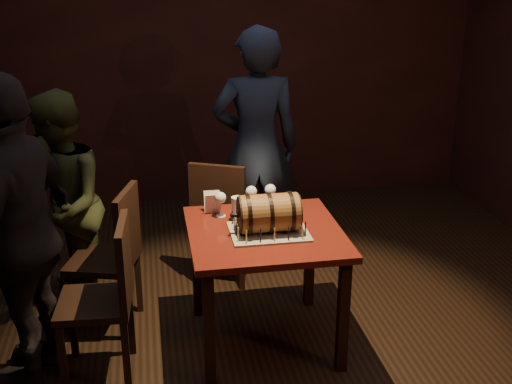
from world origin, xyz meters
TOP-DOWN VIEW (x-y plane):
  - room_shell at (0.00, 0.00)m, footprint 5.04×5.04m
  - pub_table at (0.03, -0.06)m, footprint 0.90×0.90m
  - cake_board at (0.04, -0.10)m, footprint 0.45×0.35m
  - barrel_cake at (0.04, -0.10)m, footprint 0.40×0.24m
  - birthday_candles at (0.04, -0.10)m, footprint 0.40×0.30m
  - wine_glass_left at (-0.20, 0.19)m, footprint 0.07×0.07m
  - wine_glass_mid at (0.00, 0.26)m, footprint 0.07×0.07m
  - wine_glass_right at (0.13, 0.27)m, footprint 0.07×0.07m
  - pint_of_ale at (-0.11, 0.11)m, footprint 0.07×0.07m
  - menu_card at (-0.24, 0.26)m, footprint 0.10×0.05m
  - chair_back at (-0.13, 0.76)m, footprint 0.53×0.53m
  - chair_left_rear at (-0.87, 0.29)m, footprint 0.50×0.50m
  - chair_left_front at (-0.89, -0.23)m, footprint 0.43×0.43m
  - person_back at (0.18, 1.10)m, footprint 0.68×0.47m
  - person_left_rear at (-1.20, 0.55)m, footprint 0.66×0.80m
  - person_left_front at (-1.31, -0.19)m, footprint 0.72×1.11m

SIDE VIEW (x-z plane):
  - chair_back at x=-0.13m, z-range 0.06..0.99m
  - chair_left_rear at x=-0.87m, z-range 0.06..0.99m
  - chair_left_front at x=-0.89m, z-range 0.06..0.99m
  - pub_table at x=0.03m, z-range 0.27..1.02m
  - person_left_rear at x=-1.20m, z-range 0.00..1.49m
  - cake_board at x=0.04m, z-range 0.75..0.76m
  - birthday_candles at x=0.04m, z-range 0.76..0.85m
  - menu_card at x=-0.24m, z-range 0.75..0.88m
  - pint_of_ale at x=-0.11m, z-range 0.75..0.90m
  - wine_glass_mid at x=0.00m, z-range 0.79..0.95m
  - wine_glass_left at x=-0.20m, z-range 0.79..0.95m
  - wine_glass_right at x=0.13m, z-range 0.79..0.95m
  - barrel_cake at x=0.04m, z-range 0.75..0.99m
  - person_left_front at x=-1.31m, z-range 0.00..1.75m
  - person_back at x=0.18m, z-range 0.00..1.81m
  - room_shell at x=0.00m, z-range 0.00..2.80m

